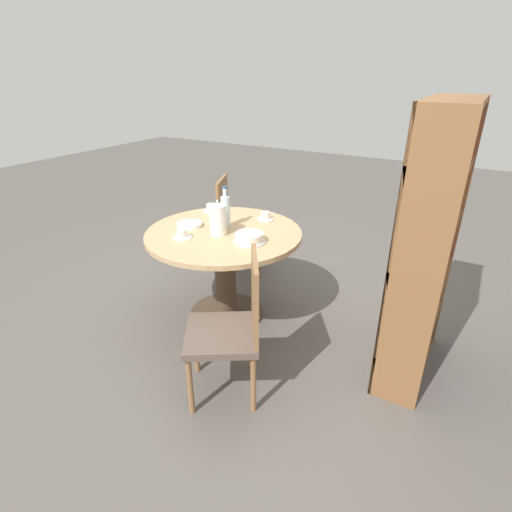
{
  "coord_description": "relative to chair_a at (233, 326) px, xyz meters",
  "views": [
    {
      "loc": [
        2.28,
        1.59,
        1.83
      ],
      "look_at": [
        0.0,
        0.28,
        0.59
      ],
      "focal_mm": 28.0,
      "sensor_mm": 36.0,
      "label": 1
    }
  ],
  "objects": [
    {
      "name": "plate_stack",
      "position": [
        -0.64,
        -0.8,
        0.27
      ],
      "size": [
        0.19,
        0.19,
        0.03
      ],
      "color": "white",
      "rests_on": "dining_table"
    },
    {
      "name": "cup_a",
      "position": [
        -1.02,
        -0.87,
        0.28
      ],
      "size": [
        0.14,
        0.14,
        0.06
      ],
      "color": "white",
      "rests_on": "dining_table"
    },
    {
      "name": "bookshelf",
      "position": [
        -0.79,
        0.86,
        0.35
      ],
      "size": [
        0.8,
        0.28,
        1.7
      ],
      "rotation": [
        0.0,
        0.0,
        3.14
      ],
      "color": "brown",
      "rests_on": "ground_plane"
    },
    {
      "name": "chair_a",
      "position": [
        0.0,
        0.0,
        0.0
      ],
      "size": [
        0.58,
        0.58,
        0.91
      ],
      "rotation": [
        0.0,
        0.0,
        0.57
      ],
      "color": "olive",
      "rests_on": "ground_plane"
    },
    {
      "name": "cup_b",
      "position": [
        -0.43,
        -0.7,
        0.28
      ],
      "size": [
        0.14,
        0.14,
        0.06
      ],
      "color": "white",
      "rests_on": "dining_table"
    },
    {
      "name": "cake_main",
      "position": [
        -0.6,
        -0.24,
        0.29
      ],
      "size": [
        0.23,
        0.23,
        0.07
      ],
      "color": "silver",
      "rests_on": "dining_table"
    },
    {
      "name": "dining_table",
      "position": [
        -0.68,
        -0.51,
        0.06
      ],
      "size": [
        1.17,
        1.17,
        0.73
      ],
      "color": "#473828",
      "rests_on": "ground_plane"
    },
    {
      "name": "cup_c",
      "position": [
        -1.07,
        -0.37,
        0.28
      ],
      "size": [
        0.14,
        0.14,
        0.06
      ],
      "color": "white",
      "rests_on": "dining_table"
    },
    {
      "name": "coffee_pot",
      "position": [
        -0.61,
        -0.51,
        0.38
      ],
      "size": [
        0.12,
        0.12,
        0.26
      ],
      "color": "white",
      "rests_on": "dining_table"
    },
    {
      "name": "ground_plane",
      "position": [
        -0.68,
        -0.51,
        -0.48
      ],
      "size": [
        14.0,
        14.0,
        0.0
      ],
      "primitive_type": "plane",
      "color": "#56514C"
    },
    {
      "name": "chair_b",
      "position": [
        -1.45,
        -0.9,
        0.0
      ],
      "size": [
        0.55,
        0.55,
        0.91
      ],
      "rotation": [
        0.0,
        0.0,
        3.53
      ],
      "color": "olive",
      "rests_on": "ground_plane"
    },
    {
      "name": "water_bottle",
      "position": [
        -0.77,
        -0.55,
        0.39
      ],
      "size": [
        0.07,
        0.07,
        0.32
      ],
      "color": "silver",
      "rests_on": "dining_table"
    }
  ]
}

